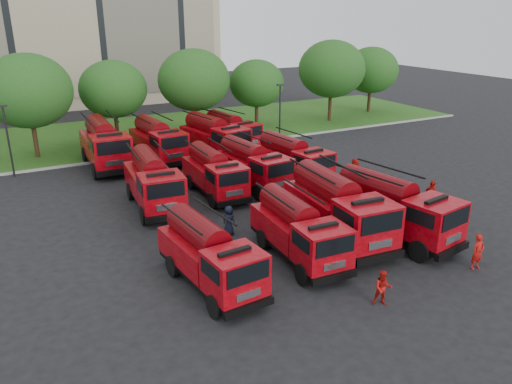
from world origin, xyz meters
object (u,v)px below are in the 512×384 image
fire_truck_4 (153,181)px  fire_truck_8 (105,144)px  firefighter_2 (429,212)px  firefighter_4 (229,235)px  fire_truck_5 (214,173)px  firefighter_0 (475,268)px  fire_truck_1 (298,230)px  firefighter_1 (381,304)px  fire_truck_7 (292,159)px  fire_truck_6 (252,165)px  fire_truck_2 (337,208)px  fire_truck_3 (393,208)px  fire_truck_9 (158,140)px  firefighter_3 (414,232)px  fire_truck_0 (209,255)px  fire_truck_10 (214,137)px  fire_truck_11 (231,131)px  firefighter_5 (354,185)px

fire_truck_4 → fire_truck_8: (-0.77, 9.64, 0.17)m
firefighter_2 → firefighter_4: (-11.71, 2.75, 0.00)m
fire_truck_5 → firefighter_0: size_ratio=3.80×
fire_truck_1 → firefighter_1: size_ratio=4.31×
fire_truck_5 → fire_truck_7: 5.96m
fire_truck_6 → firefighter_1: 15.32m
fire_truck_2 → firefighter_4: (-4.69, 3.01, -1.71)m
fire_truck_3 → fire_truck_5: size_ratio=1.15×
fire_truck_4 → fire_truck_5: (4.04, 0.24, -0.13)m
fire_truck_1 → fire_truck_9: bearing=95.2°
firefighter_1 → firefighter_3: 7.83m
fire_truck_0 → fire_truck_2: 7.70m
fire_truck_4 → fire_truck_8: fire_truck_8 is taller
fire_truck_4 → firefighter_4: (2.25, -5.81, -1.59)m
fire_truck_3 → fire_truck_4: 13.87m
fire_truck_10 → fire_truck_8: bearing=161.9°
fire_truck_2 → fire_truck_11: fire_truck_2 is taller
fire_truck_8 → firefighter_5: 18.56m
fire_truck_0 → fire_truck_10: (8.24, 18.46, 0.19)m
firefighter_0 → fire_truck_10: bearing=102.6°
fire_truck_0 → fire_truck_1: 4.68m
fire_truck_11 → firefighter_2: 19.38m
firefighter_4 → fire_truck_10: bearing=-52.9°
fire_truck_7 → fire_truck_11: 10.00m
fire_truck_1 → firefighter_5: (9.13, 7.20, -1.46)m
fire_truck_0 → firefighter_3: size_ratio=4.06×
firefighter_4 → firefighter_1: bearing=163.9°
fire_truck_1 → fire_truck_8: fire_truck_8 is taller
fire_truck_6 → firefighter_1: size_ratio=4.52×
fire_truck_11 → firefighter_1: (-5.17, -25.11, -1.45)m
fire_truck_6 → fire_truck_7: bearing=-5.9°
fire_truck_0 → fire_truck_3: 10.23m
fire_truck_3 → fire_truck_10: bearing=86.8°
firefighter_3 → fire_truck_5: bearing=-97.1°
fire_truck_5 → firefighter_1: 15.08m
fire_truck_1 → fire_truck_2: (2.92, 0.90, 0.25)m
fire_truck_8 → fire_truck_9: 4.05m
fire_truck_4 → fire_truck_1: bearing=-62.6°
fire_truck_7 → fire_truck_6: bearing=173.9°
fire_truck_7 → firefighter_0: size_ratio=4.00×
fire_truck_4 → fire_truck_10: size_ratio=0.96×
fire_truck_10 → firefighter_2: bearing=-78.9°
firefighter_4 → firefighter_5: size_ratio=0.87×
firefighter_2 → fire_truck_11: bearing=15.1°
fire_truck_2 → fire_truck_1: bearing=-158.4°
fire_truck_4 → fire_truck_10: 11.31m
fire_truck_4 → firefighter_0: fire_truck_4 is taller
fire_truck_11 → firefighter_1: size_ratio=4.39×
firefighter_3 → fire_truck_4: bearing=-83.8°
fire_truck_0 → fire_truck_1: size_ratio=1.00×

